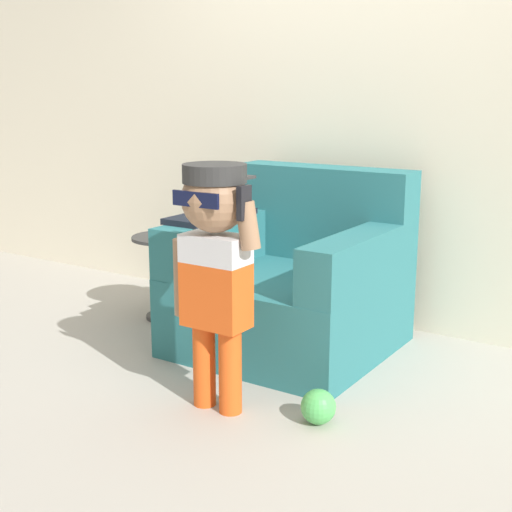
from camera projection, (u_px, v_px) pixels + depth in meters
The scene contains 6 objects.
ground_plane at pixel (285, 355), 3.55m from camera, with size 10.00×10.00×0.00m, color #ADA89E.
wall_back at pixel (358, 88), 3.86m from camera, with size 10.00×0.05×2.60m.
armchair at pixel (293, 284), 3.63m from camera, with size 1.00×0.97×0.90m.
person_child at pixel (215, 249), 2.82m from camera, with size 0.42×0.31×1.02m.
side_table at pixel (166, 269), 4.07m from camera, with size 0.38×0.38×0.48m.
toy_ball at pixel (318, 407), 2.82m from camera, with size 0.14×0.14×0.14m.
Camera 1 is at (1.72, -2.87, 1.30)m, focal length 50.00 mm.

